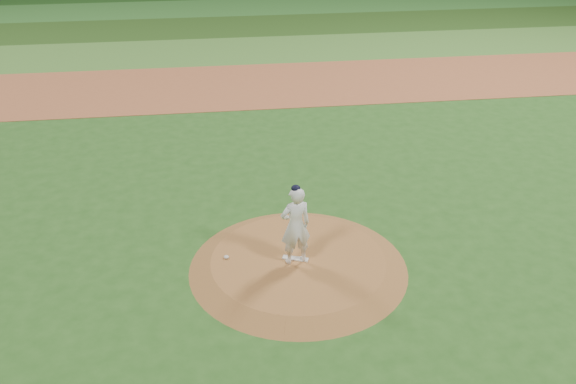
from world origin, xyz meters
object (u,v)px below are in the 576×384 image
(pitchers_mound, at_px, (298,264))
(pitching_rubber, at_px, (295,258))
(pitcher_on_mound, at_px, (296,225))
(rosin_bag, at_px, (226,257))

(pitchers_mound, height_order, pitching_rubber, pitching_rubber)
(pitching_rubber, relative_size, pitcher_on_mound, 0.30)
(pitching_rubber, bearing_deg, rosin_bag, -168.40)
(rosin_bag, bearing_deg, pitching_rubber, -8.68)
(pitchers_mound, distance_m, rosin_bag, 1.82)
(rosin_bag, relative_size, pitcher_on_mound, 0.06)
(rosin_bag, bearing_deg, pitchers_mound, -9.33)
(pitchers_mound, xyz_separation_m, pitcher_on_mound, (-0.09, -0.07, 1.18))
(pitching_rubber, xyz_separation_m, pitcher_on_mound, (-0.02, -0.10, 1.04))
(pitchers_mound, xyz_separation_m, rosin_bag, (-1.79, 0.29, 0.16))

